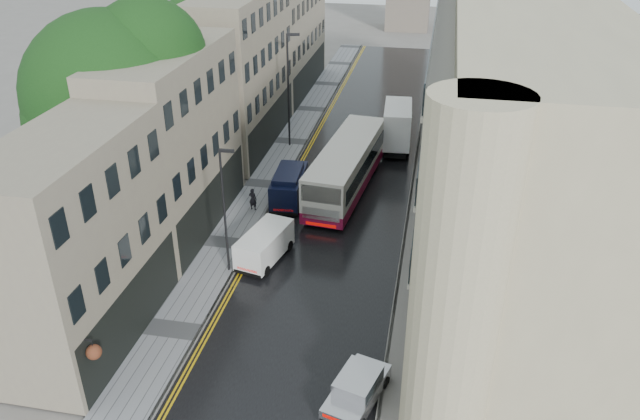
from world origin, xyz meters
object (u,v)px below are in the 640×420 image
at_px(navy_van, 272,195).
at_px(white_van, 239,255).
at_px(cream_bus, 314,186).
at_px(silver_hatchback, 327,404).
at_px(lamp_post_near, 225,213).
at_px(tree_far, 200,74).
at_px(pedestrian, 253,199).
at_px(lamp_post_far, 288,92).
at_px(tree_near, 114,123).
at_px(white_lorry, 384,132).

bearing_deg(navy_van, white_van, -93.48).
height_order(cream_bus, silver_hatchback, cream_bus).
height_order(silver_hatchback, white_van, white_van).
height_order(silver_hatchback, lamp_post_near, lamp_post_near).
relative_size(tree_far, navy_van, 2.63).
xyz_separation_m(pedestrian, lamp_post_near, (0.69, -7.14, 2.87)).
distance_m(navy_van, lamp_post_far, 11.79).
bearing_deg(cream_bus, lamp_post_far, 117.64).
bearing_deg(lamp_post_near, white_van, 29.69).
bearing_deg(tree_near, white_lorry, 45.79).
bearing_deg(tree_near, tree_far, 88.68).
height_order(tree_far, white_lorry, tree_far).
distance_m(tree_near, white_lorry, 21.29).
bearing_deg(lamp_post_far, navy_van, -97.28).
distance_m(silver_hatchback, lamp_post_near, 12.33).
distance_m(tree_far, silver_hatchback, 30.38).
bearing_deg(silver_hatchback, white_van, 140.49).
bearing_deg(navy_van, lamp_post_near, -97.74).
height_order(tree_far, lamp_post_near, tree_far).
relative_size(white_van, navy_van, 0.88).
bearing_deg(lamp_post_far, cream_bus, -83.04).
xyz_separation_m(cream_bus, pedestrian, (-3.90, -0.99, -0.82)).
height_order(white_van, lamp_post_near, lamp_post_near).
bearing_deg(lamp_post_far, white_lorry, -15.66).
bearing_deg(cream_bus, white_van, -102.99).
height_order(tree_near, white_van, tree_near).
distance_m(tree_near, white_van, 10.66).
relative_size(pedestrian, lamp_post_near, 0.21).
height_order(tree_near, tree_far, tree_near).
bearing_deg(lamp_post_far, white_van, -100.18).
distance_m(pedestrian, lamp_post_far, 11.97).
bearing_deg(tree_far, navy_van, -49.54).
relative_size(white_lorry, lamp_post_near, 0.96).
relative_size(tree_far, white_van, 2.99).
relative_size(tree_near, lamp_post_far, 1.55).
distance_m(tree_near, cream_bus, 12.89).
distance_m(white_lorry, lamp_post_far, 8.18).
bearing_deg(tree_near, cream_bus, 22.72).
distance_m(tree_near, silver_hatchback, 20.80).
bearing_deg(silver_hatchback, tree_near, 154.73).
xyz_separation_m(cream_bus, lamp_post_far, (-4.15, 10.38, 2.91)).
height_order(tree_far, white_van, tree_far).
distance_m(cream_bus, silver_hatchback, 18.09).
height_order(silver_hatchback, pedestrian, pedestrian).
bearing_deg(pedestrian, navy_van, -161.46).
bearing_deg(silver_hatchback, navy_van, 127.76).
distance_m(tree_near, lamp_post_far, 16.54).
relative_size(cream_bus, white_van, 2.96).
distance_m(tree_near, lamp_post_near, 9.03).
xyz_separation_m(white_van, lamp_post_far, (-1.49, 18.20, 3.65)).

